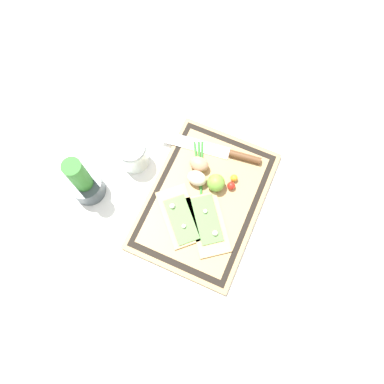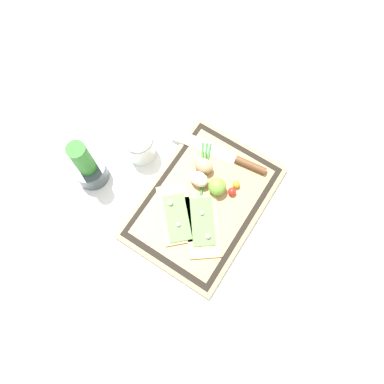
{
  "view_description": "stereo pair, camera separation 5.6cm",
  "coord_description": "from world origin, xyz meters",
  "px_view_note": "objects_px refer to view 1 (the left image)",
  "views": [
    {
      "loc": [
        -0.33,
        -0.1,
        1.09
      ],
      "look_at": [
        0.0,
        0.04,
        0.04
      ],
      "focal_mm": 35.0,
      "sensor_mm": 36.0,
      "label": 1
    },
    {
      "loc": [
        -0.3,
        -0.15,
        1.09
      ],
      "look_at": [
        0.0,
        0.04,
        0.04
      ],
      "focal_mm": 35.0,
      "sensor_mm": 36.0,
      "label": 2
    }
  ],
  "objects_px": {
    "pizza_slice_near": "(208,223)",
    "pizza_slice_far": "(180,216)",
    "egg_brown": "(199,164)",
    "cherry_tomato_red": "(231,186)",
    "herb_pot": "(84,183)",
    "egg_pink": "(197,178)",
    "lime": "(216,183)",
    "sauce_jar": "(133,155)",
    "knife": "(227,153)",
    "cherry_tomato_yellow": "(234,178)"
  },
  "relations": [
    {
      "from": "knife",
      "to": "cherry_tomato_red",
      "type": "xyz_separation_m",
      "value": [
        -0.1,
        -0.05,
        0.0
      ]
    },
    {
      "from": "lime",
      "to": "herb_pot",
      "type": "height_order",
      "value": "herb_pot"
    },
    {
      "from": "cherry_tomato_yellow",
      "to": "herb_pot",
      "type": "distance_m",
      "value": 0.44
    },
    {
      "from": "egg_brown",
      "to": "egg_pink",
      "type": "height_order",
      "value": "same"
    },
    {
      "from": "cherry_tomato_red",
      "to": "lime",
      "type": "bearing_deg",
      "value": 109.05
    },
    {
      "from": "cherry_tomato_red",
      "to": "herb_pot",
      "type": "height_order",
      "value": "herb_pot"
    },
    {
      "from": "lime",
      "to": "cherry_tomato_yellow",
      "type": "bearing_deg",
      "value": -45.64
    },
    {
      "from": "pizza_slice_far",
      "to": "cherry_tomato_yellow",
      "type": "relative_size",
      "value": 8.88
    },
    {
      "from": "pizza_slice_near",
      "to": "pizza_slice_far",
      "type": "bearing_deg",
      "value": 99.93
    },
    {
      "from": "pizza_slice_near",
      "to": "egg_brown",
      "type": "relative_size",
      "value": 3.43
    },
    {
      "from": "knife",
      "to": "cherry_tomato_red",
      "type": "bearing_deg",
      "value": -152.01
    },
    {
      "from": "sauce_jar",
      "to": "cherry_tomato_red",
      "type": "bearing_deg",
      "value": -83.81
    },
    {
      "from": "egg_pink",
      "to": "cherry_tomato_yellow",
      "type": "relative_size",
      "value": 2.69
    },
    {
      "from": "sauce_jar",
      "to": "egg_brown",
      "type": "bearing_deg",
      "value": -74.32
    },
    {
      "from": "pizza_slice_near",
      "to": "cherry_tomato_red",
      "type": "xyz_separation_m",
      "value": [
        0.13,
        -0.02,
        0.01
      ]
    },
    {
      "from": "egg_pink",
      "to": "cherry_tomato_red",
      "type": "xyz_separation_m",
      "value": [
        0.02,
        -0.1,
        -0.01
      ]
    },
    {
      "from": "lime",
      "to": "egg_pink",
      "type": "bearing_deg",
      "value": 97.75
    },
    {
      "from": "knife",
      "to": "egg_pink",
      "type": "xyz_separation_m",
      "value": [
        -0.12,
        0.05,
        0.01
      ]
    },
    {
      "from": "pizza_slice_near",
      "to": "cherry_tomato_red",
      "type": "bearing_deg",
      "value": -7.93
    },
    {
      "from": "pizza_slice_near",
      "to": "herb_pot",
      "type": "height_order",
      "value": "herb_pot"
    },
    {
      "from": "pizza_slice_far",
      "to": "egg_pink",
      "type": "relative_size",
      "value": 3.3
    },
    {
      "from": "egg_pink",
      "to": "cherry_tomato_yellow",
      "type": "height_order",
      "value": "egg_pink"
    },
    {
      "from": "knife",
      "to": "herb_pot",
      "type": "height_order",
      "value": "herb_pot"
    },
    {
      "from": "egg_pink",
      "to": "pizza_slice_far",
      "type": "bearing_deg",
      "value": -179.89
    },
    {
      "from": "egg_pink",
      "to": "herb_pot",
      "type": "height_order",
      "value": "herb_pot"
    },
    {
      "from": "pizza_slice_near",
      "to": "pizza_slice_far",
      "type": "relative_size",
      "value": 1.04
    },
    {
      "from": "cherry_tomato_yellow",
      "to": "lime",
      "type": "bearing_deg",
      "value": 134.36
    },
    {
      "from": "pizza_slice_far",
      "to": "cherry_tomato_red",
      "type": "xyz_separation_m",
      "value": [
        0.15,
        -0.1,
        0.01
      ]
    },
    {
      "from": "knife",
      "to": "egg_brown",
      "type": "xyz_separation_m",
      "value": [
        -0.08,
        0.06,
        0.01
      ]
    },
    {
      "from": "egg_pink",
      "to": "cherry_tomato_yellow",
      "type": "xyz_separation_m",
      "value": [
        0.05,
        -0.1,
        -0.01
      ]
    },
    {
      "from": "pizza_slice_far",
      "to": "cherry_tomato_red",
      "type": "distance_m",
      "value": 0.18
    },
    {
      "from": "knife",
      "to": "sauce_jar",
      "type": "distance_m",
      "value": 0.29
    },
    {
      "from": "cherry_tomato_red",
      "to": "knife",
      "type": "bearing_deg",
      "value": 27.99
    },
    {
      "from": "lime",
      "to": "pizza_slice_far",
      "type": "bearing_deg",
      "value": 156.19
    },
    {
      "from": "egg_brown",
      "to": "egg_pink",
      "type": "bearing_deg",
      "value": -165.24
    },
    {
      "from": "cherry_tomato_red",
      "to": "egg_brown",
      "type": "bearing_deg",
      "value": 79.41
    },
    {
      "from": "egg_brown",
      "to": "knife",
      "type": "bearing_deg",
      "value": -39.04
    },
    {
      "from": "knife",
      "to": "egg_pink",
      "type": "distance_m",
      "value": 0.13
    },
    {
      "from": "egg_pink",
      "to": "herb_pot",
      "type": "bearing_deg",
      "value": 118.11
    },
    {
      "from": "pizza_slice_far",
      "to": "lime",
      "type": "relative_size",
      "value": 3.67
    },
    {
      "from": "lime",
      "to": "sauce_jar",
      "type": "bearing_deg",
      "value": 93.98
    },
    {
      "from": "cherry_tomato_red",
      "to": "pizza_slice_far",
      "type": "bearing_deg",
      "value": 145.27
    },
    {
      "from": "pizza_slice_far",
      "to": "lime",
      "type": "xyz_separation_m",
      "value": [
        0.13,
        -0.06,
        0.02
      ]
    },
    {
      "from": "pizza_slice_near",
      "to": "egg_pink",
      "type": "relative_size",
      "value": 3.43
    },
    {
      "from": "pizza_slice_far",
      "to": "cherry_tomato_yellow",
      "type": "xyz_separation_m",
      "value": [
        0.17,
        -0.1,
        0.01
      ]
    },
    {
      "from": "knife",
      "to": "lime",
      "type": "xyz_separation_m",
      "value": [
        -0.11,
        -0.01,
        0.02
      ]
    },
    {
      "from": "knife",
      "to": "egg_pink",
      "type": "relative_size",
      "value": 5.37
    },
    {
      "from": "egg_brown",
      "to": "sauce_jar",
      "type": "xyz_separation_m",
      "value": [
        -0.06,
        0.2,
        0.0
      ]
    },
    {
      "from": "pizza_slice_far",
      "to": "egg_brown",
      "type": "bearing_deg",
      "value": 4.05
    },
    {
      "from": "egg_pink",
      "to": "sauce_jar",
      "type": "distance_m",
      "value": 0.21
    }
  ]
}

